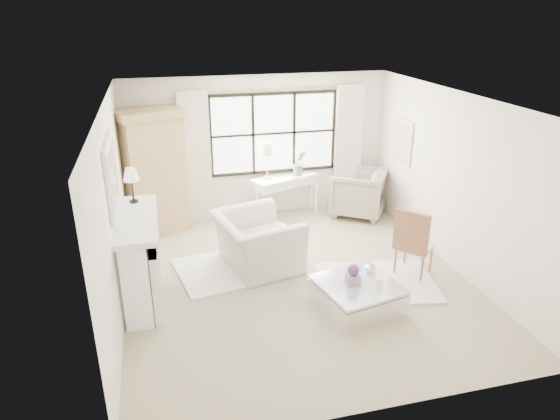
{
  "coord_description": "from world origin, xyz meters",
  "views": [
    {
      "loc": [
        -1.86,
        -6.35,
        3.85
      ],
      "look_at": [
        -0.21,
        0.2,
        1.08
      ],
      "focal_mm": 32.0,
      "sensor_mm": 36.0,
      "label": 1
    }
  ],
  "objects_px": {
    "armoire": "(154,172)",
    "console_table": "(285,196)",
    "club_armchair": "(257,242)",
    "coffee_table": "(357,296)"
  },
  "relations": [
    {
      "from": "armoire",
      "to": "console_table",
      "type": "height_order",
      "value": "armoire"
    },
    {
      "from": "armoire",
      "to": "club_armchair",
      "type": "bearing_deg",
      "value": -70.99
    },
    {
      "from": "coffee_table",
      "to": "console_table",
      "type": "bearing_deg",
      "value": 80.03
    },
    {
      "from": "console_table",
      "to": "coffee_table",
      "type": "relative_size",
      "value": 1.16
    },
    {
      "from": "armoire",
      "to": "club_armchair",
      "type": "height_order",
      "value": "armoire"
    },
    {
      "from": "club_armchair",
      "to": "coffee_table",
      "type": "distance_m",
      "value": 1.86
    },
    {
      "from": "club_armchair",
      "to": "coffee_table",
      "type": "relative_size",
      "value": 1.1
    },
    {
      "from": "console_table",
      "to": "club_armchair",
      "type": "xyz_separation_m",
      "value": [
        -0.95,
        -1.93,
        0.02
      ]
    },
    {
      "from": "armoire",
      "to": "console_table",
      "type": "distance_m",
      "value": 2.54
    },
    {
      "from": "console_table",
      "to": "coffee_table",
      "type": "xyz_separation_m",
      "value": [
        0.13,
        -3.42,
        -0.22
      ]
    }
  ]
}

